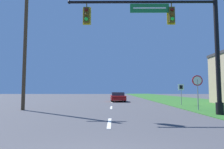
# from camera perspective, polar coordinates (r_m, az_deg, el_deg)

# --- Properties ---
(grass_verge_right) EXTENTS (10.00, 110.00, 0.04)m
(grass_verge_right) POSITION_cam_1_polar(r_m,az_deg,el_deg) (34.60, 17.88, -6.73)
(grass_verge_right) COLOR #2D6626
(grass_verge_right) RESTS_ON ground
(road_center_line) EXTENTS (0.16, 34.80, 0.01)m
(road_center_line) POSITION_cam_1_polar(r_m,az_deg,el_deg) (25.03, -0.01, -7.88)
(road_center_line) COLOR silver
(road_center_line) RESTS_ON ground
(signal_mast) EXTENTS (9.25, 0.47, 7.69)m
(signal_mast) POSITION_cam_1_polar(r_m,az_deg,el_deg) (12.88, 18.68, 10.27)
(signal_mast) COLOR black
(signal_mast) RESTS_ON grass_verge_right
(car_ahead) EXTENTS (1.99, 4.30, 1.19)m
(car_ahead) POSITION_cam_1_polar(r_m,az_deg,el_deg) (26.32, 1.68, -6.41)
(car_ahead) COLOR black
(car_ahead) RESTS_ON ground
(stop_sign) EXTENTS (0.76, 0.07, 2.50)m
(stop_sign) POSITION_cam_1_polar(r_m,az_deg,el_deg) (15.75, 23.23, -2.68)
(stop_sign) COLOR gray
(stop_sign) RESTS_ON grass_verge_right
(route_sign_post) EXTENTS (0.55, 0.06, 2.03)m
(route_sign_post) POSITION_cam_1_polar(r_m,az_deg,el_deg) (20.44, 19.13, -4.10)
(route_sign_post) COLOR gray
(route_sign_post) RESTS_ON grass_verge_right
(utility_pole_near) EXTENTS (1.80, 0.26, 10.51)m
(utility_pole_near) POSITION_cam_1_polar(r_m,az_deg,el_deg) (16.77, -23.52, 9.50)
(utility_pole_near) COLOR #4C3823
(utility_pole_near) RESTS_ON ground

